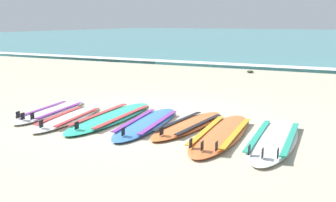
{
  "coord_description": "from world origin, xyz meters",
  "views": [
    {
      "loc": [
        3.24,
        -5.81,
        1.62
      ],
      "look_at": [
        0.15,
        0.36,
        0.25
      ],
      "focal_mm": 43.67,
      "sensor_mm": 36.0,
      "label": 1
    }
  ],
  "objects_px": {
    "surfboard_2": "(111,117)",
    "surfboard_5": "(221,133)",
    "surfboard_6": "(274,139)",
    "surfboard_3": "(147,123)",
    "surfboard_0": "(51,111)",
    "surfboard_4": "(189,125)",
    "surfboard_1": "(69,118)"
  },
  "relations": [
    {
      "from": "surfboard_0",
      "to": "surfboard_6",
      "type": "height_order",
      "value": "same"
    },
    {
      "from": "surfboard_5",
      "to": "surfboard_6",
      "type": "relative_size",
      "value": 1.0
    },
    {
      "from": "surfboard_2",
      "to": "surfboard_6",
      "type": "distance_m",
      "value": 2.7
    },
    {
      "from": "surfboard_2",
      "to": "surfboard_1",
      "type": "bearing_deg",
      "value": -147.53
    },
    {
      "from": "surfboard_3",
      "to": "surfboard_5",
      "type": "distance_m",
      "value": 1.25
    },
    {
      "from": "surfboard_3",
      "to": "surfboard_5",
      "type": "relative_size",
      "value": 0.94
    },
    {
      "from": "surfboard_1",
      "to": "surfboard_5",
      "type": "height_order",
      "value": "same"
    },
    {
      "from": "surfboard_2",
      "to": "surfboard_5",
      "type": "height_order",
      "value": "same"
    },
    {
      "from": "surfboard_0",
      "to": "surfboard_2",
      "type": "bearing_deg",
      "value": 5.83
    },
    {
      "from": "surfboard_5",
      "to": "surfboard_6",
      "type": "height_order",
      "value": "same"
    },
    {
      "from": "surfboard_1",
      "to": "surfboard_5",
      "type": "xyz_separation_m",
      "value": [
        2.55,
        0.24,
        0.0
      ]
    },
    {
      "from": "surfboard_6",
      "to": "surfboard_3",
      "type": "bearing_deg",
      "value": 179.95
    },
    {
      "from": "surfboard_3",
      "to": "surfboard_6",
      "type": "height_order",
      "value": "same"
    },
    {
      "from": "surfboard_0",
      "to": "surfboard_5",
      "type": "height_order",
      "value": "same"
    },
    {
      "from": "surfboard_1",
      "to": "surfboard_6",
      "type": "height_order",
      "value": "same"
    },
    {
      "from": "surfboard_5",
      "to": "surfboard_6",
      "type": "distance_m",
      "value": 0.73
    },
    {
      "from": "surfboard_2",
      "to": "surfboard_3",
      "type": "distance_m",
      "value": 0.73
    },
    {
      "from": "surfboard_1",
      "to": "surfboard_5",
      "type": "relative_size",
      "value": 0.82
    },
    {
      "from": "surfboard_1",
      "to": "surfboard_0",
      "type": "bearing_deg",
      "value": 157.16
    },
    {
      "from": "surfboard_4",
      "to": "surfboard_5",
      "type": "relative_size",
      "value": 0.85
    },
    {
      "from": "surfboard_1",
      "to": "surfboard_4",
      "type": "relative_size",
      "value": 0.97
    },
    {
      "from": "surfboard_0",
      "to": "surfboard_4",
      "type": "xyz_separation_m",
      "value": [
        2.54,
        0.23,
        -0.0
      ]
    },
    {
      "from": "surfboard_0",
      "to": "surfboard_2",
      "type": "relative_size",
      "value": 0.81
    },
    {
      "from": "surfboard_4",
      "to": "surfboard_6",
      "type": "distance_m",
      "value": 1.35
    },
    {
      "from": "surfboard_3",
      "to": "surfboard_4",
      "type": "xyz_separation_m",
      "value": [
        0.64,
        0.19,
        0.0
      ]
    },
    {
      "from": "surfboard_4",
      "to": "surfboard_6",
      "type": "height_order",
      "value": "same"
    },
    {
      "from": "surfboard_1",
      "to": "surfboard_3",
      "type": "bearing_deg",
      "value": 12.57
    },
    {
      "from": "surfboard_0",
      "to": "surfboard_4",
      "type": "height_order",
      "value": "same"
    },
    {
      "from": "surfboard_3",
      "to": "surfboard_6",
      "type": "distance_m",
      "value": 1.98
    },
    {
      "from": "surfboard_4",
      "to": "surfboard_5",
      "type": "height_order",
      "value": "same"
    },
    {
      "from": "surfboard_5",
      "to": "surfboard_0",
      "type": "bearing_deg",
      "value": 179.72
    },
    {
      "from": "surfboard_3",
      "to": "surfboard_5",
      "type": "bearing_deg",
      "value": -2.55
    }
  ]
}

